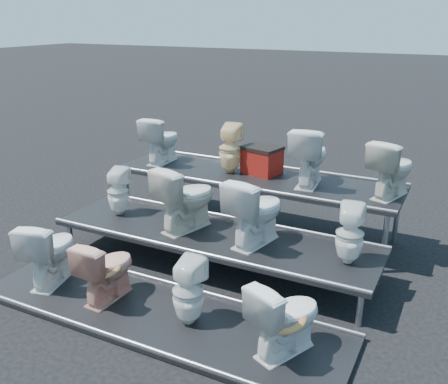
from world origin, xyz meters
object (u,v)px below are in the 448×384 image
at_px(toilet_7, 350,234).
at_px(red_crate, 262,161).
at_px(toilet_6, 256,211).
at_px(toilet_2, 188,292).
at_px(toilet_9, 230,149).
at_px(toilet_0, 50,250).
at_px(toilet_5, 186,197).
at_px(toilet_3, 286,316).
at_px(toilet_11, 392,168).
at_px(toilet_1, 107,269).
at_px(toilet_8, 161,140).
at_px(toilet_4, 118,192).
at_px(toilet_10, 309,156).

height_order(toilet_7, red_crate, red_crate).
bearing_deg(toilet_6, red_crate, -57.78).
relative_size(toilet_2, toilet_9, 0.99).
height_order(toilet_0, toilet_5, toilet_5).
bearing_deg(toilet_2, toilet_0, 2.23).
relative_size(toilet_3, toilet_7, 1.10).
bearing_deg(toilet_11, toilet_6, 62.11).
bearing_deg(toilet_5, toilet_2, 137.07).
relative_size(toilet_1, toilet_2, 1.02).
distance_m(toilet_8, toilet_11, 3.51).
height_order(toilet_0, toilet_2, toilet_0).
distance_m(toilet_5, toilet_7, 2.10).
bearing_deg(red_crate, toilet_7, -28.53).
height_order(toilet_0, toilet_4, toilet_4).
xyz_separation_m(toilet_2, toilet_5, (-0.79, 1.30, 0.47)).
xyz_separation_m(toilet_8, red_crate, (1.65, 0.17, -0.19)).
xyz_separation_m(toilet_6, toilet_8, (-2.19, 1.30, 0.35)).
distance_m(toilet_8, red_crate, 1.67).
distance_m(toilet_4, toilet_9, 1.75).
height_order(toilet_3, toilet_11, toilet_11).
bearing_deg(toilet_10, toilet_7, 119.38).
bearing_deg(toilet_2, toilet_7, -133.01).
xyz_separation_m(toilet_6, toilet_9, (-0.98, 1.30, 0.34)).
height_order(toilet_0, toilet_1, toilet_0).
distance_m(toilet_0, toilet_5, 1.76).
relative_size(toilet_1, toilet_9, 1.00).
distance_m(toilet_5, toilet_10, 1.81).
bearing_deg(toilet_5, toilet_8, -31.11).
height_order(toilet_5, toilet_6, toilet_5).
height_order(toilet_4, toilet_10, toilet_10).
bearing_deg(red_crate, toilet_1, -91.35).
bearing_deg(toilet_10, red_crate, -17.62).
xyz_separation_m(toilet_9, toilet_11, (2.31, 0.00, 0.01)).
xyz_separation_m(toilet_4, toilet_11, (3.39, 1.30, 0.45)).
bearing_deg(toilet_2, toilet_5, -56.43).
height_order(toilet_5, toilet_8, toilet_8).
xyz_separation_m(toilet_0, toilet_11, (3.40, 2.60, 0.77)).
bearing_deg(toilet_0, toilet_9, -126.66).
bearing_deg(toilet_11, red_crate, 12.55).
xyz_separation_m(toilet_5, toilet_7, (2.10, 0.00, -0.08)).
xyz_separation_m(toilet_1, red_crate, (0.69, 2.77, 0.62)).
distance_m(toilet_6, toilet_9, 1.67).
distance_m(toilet_1, toilet_8, 2.88).
height_order(toilet_1, toilet_10, toilet_10).
relative_size(toilet_0, toilet_5, 0.94).
bearing_deg(toilet_10, toilet_11, 174.58).
xyz_separation_m(toilet_9, red_crate, (0.44, 0.17, -0.18)).
distance_m(toilet_3, red_crate, 3.16).
relative_size(toilet_5, toilet_7, 1.24).
relative_size(toilet_7, toilet_11, 0.91).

